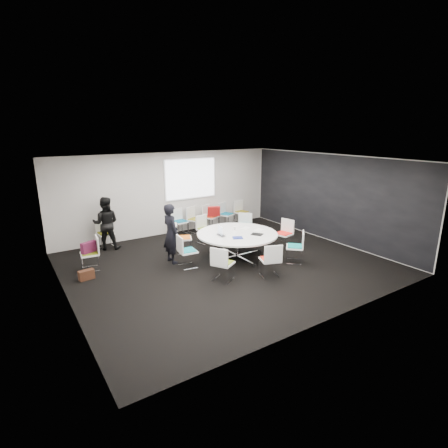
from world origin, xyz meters
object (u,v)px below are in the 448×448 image
person_main (171,233)px  cup (235,228)px  chair_back_e (242,217)px  chair_ring_g (270,266)px  chair_ring_f (223,270)px  chair_person_back (106,239)px  brown_bag (87,275)px  chair_ring_h (295,253)px  chair_back_b (195,224)px  chair_ring_c (206,234)px  chair_ring_e (187,257)px  chair_back_a (180,226)px  laptop (222,235)px  conference_table (237,239)px  chair_back_d (226,219)px  chair_ring_a (284,239)px  chair_ring_b (244,232)px  maroon_bag (89,247)px  person_back (106,223)px  chair_back_c (211,221)px  chair_spare_left (91,260)px  chair_ring_d (183,244)px

person_main → cup: size_ratio=18.28×
chair_back_e → chair_ring_g: bearing=55.2°
chair_ring_f → chair_person_back: (-1.69, 4.04, 0.00)m
brown_bag → chair_ring_h: bearing=-20.9°
chair_ring_f → chair_back_b: 4.26m
chair_ring_c → cup: size_ratio=9.78×
chair_ring_e → chair_back_a: (1.17, 2.80, 0.00)m
chair_back_e → laptop: size_ratio=2.82×
conference_table → chair_ring_h: 1.64m
chair_back_d → chair_back_a: bearing=-23.5°
chair_ring_a → laptop: chair_ring_a is taller
brown_bag → chair_ring_b: bearing=4.5°
chair_ring_a → chair_back_d: same height
chair_back_a → cup: 2.72m
chair_back_b → person_main: size_ratio=0.53×
chair_ring_c → brown_bag: chair_ring_c is taller
maroon_bag → cup: bearing=-15.2°
person_back → chair_ring_h: bearing=160.4°
person_main → maroon_bag: size_ratio=4.11×
chair_ring_b → chair_ring_h: bearing=141.7°
chair_ring_e → chair_back_c: 3.69m
chair_ring_g → chair_back_d: size_ratio=1.00×
chair_ring_f → chair_spare_left: same height
chair_back_b → chair_back_c: (0.65, 0.03, 0.00)m
chair_back_a → chair_person_back: same height
chair_spare_left → person_main: (1.99, -0.65, 0.55)m
chair_spare_left → conference_table: bearing=-104.1°
chair_back_b → maroon_bag: size_ratio=2.20×
chair_ring_c → person_back: size_ratio=0.55×
chair_ring_a → chair_ring_f: bearing=95.6°
conference_table → chair_back_a: 2.98m
chair_ring_a → brown_bag: chair_ring_a is taller
conference_table → person_main: person_main is taller
chair_ring_g → chair_spare_left: (-3.61, 2.89, 0.00)m
cup → chair_ring_d: bearing=143.4°
chair_spare_left → maroon_bag: chair_spare_left is taller
chair_back_d → brown_bag: chair_back_d is taller
chair_ring_b → brown_bag: 5.05m
chair_ring_e → chair_ring_b: bearing=117.6°
chair_ring_h → chair_spare_left: 5.43m
chair_person_back → chair_ring_d: bearing=131.9°
chair_back_e → conference_table: bearing=45.2°
chair_ring_c → chair_ring_f: 2.96m
chair_back_a → person_main: 2.68m
chair_ring_a → chair_back_e: bearing=-24.7°
chair_ring_e → chair_ring_h: (2.64, -1.30, 0.00)m
cup → maroon_bag: size_ratio=0.22×
chair_ring_c → person_main: bearing=17.2°
chair_back_b → laptop: (-0.71, -2.89, 0.47)m
chair_ring_c → chair_back_b: 1.31m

